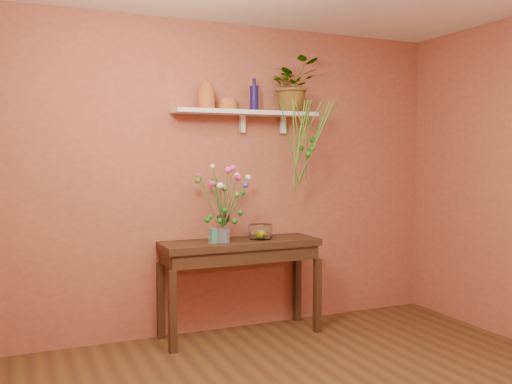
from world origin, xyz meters
name	(u,v)px	position (x,y,z in m)	size (l,w,h in m)	color
room	(366,190)	(0.00, 0.00, 1.35)	(4.04, 4.04, 2.70)	#563A1A
sideboard	(240,254)	(-0.05, 1.76, 0.71)	(1.36, 0.44, 0.83)	#3D2818
wall_shelf	(247,113)	(0.06, 1.87, 1.92)	(1.30, 0.24, 0.19)	white
terracotta_jug	(206,96)	(-0.31, 1.88, 2.05)	(0.18, 0.18, 0.24)	#C1612A
terracotta_pot	(227,104)	(-0.12, 1.90, 1.99)	(0.16, 0.16, 0.10)	#C1612A
blue_bottle	(254,98)	(0.12, 1.86, 2.05)	(0.09, 0.09, 0.28)	#150F49
spider_plant	(292,85)	(0.48, 1.85, 2.18)	(0.43, 0.37, 0.48)	#1A7315
plant_fronds	(306,142)	(0.54, 1.68, 1.67)	(0.57, 0.41, 0.80)	#1A7315
glass_vase	(223,231)	(-0.23, 1.71, 0.92)	(0.11, 0.11, 0.23)	white
bouquet	(224,190)	(-0.22, 1.70, 1.26)	(0.49, 0.49, 0.53)	#386B28
glass_bowl	(260,232)	(0.14, 1.78, 0.88)	(0.21, 0.21, 0.12)	white
lemon	(260,234)	(0.14, 1.77, 0.87)	(0.08, 0.08, 0.08)	#F8F71A
carton	(213,236)	(-0.32, 1.70, 0.89)	(0.06, 0.05, 0.12)	#316C87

